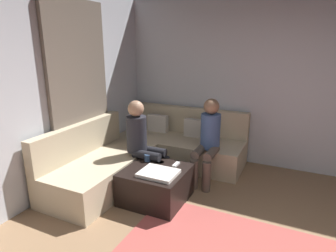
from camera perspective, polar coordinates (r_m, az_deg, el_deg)
wall_back at (r=4.71m, az=25.81°, el=7.50°), size 6.00×0.12×2.70m
curtain_panel at (r=4.19m, az=-17.22°, el=6.11°), size 0.06×1.10×2.50m
sectional_couch at (r=4.47m, az=-3.87°, el=-5.52°), size 2.10×2.55×0.87m
ottoman at (r=3.69m, az=-2.43°, el=-11.63°), size 0.76×0.76×0.42m
folded_blanket at (r=3.45m, az=-1.93°, el=-9.43°), size 0.44×0.36×0.04m
coffee_mug at (r=3.82m, az=-4.15°, el=-6.39°), size 0.08×0.08×0.10m
game_remote at (r=3.70m, az=1.62°, el=-7.71°), size 0.05×0.15×0.02m
person_on_couch_back at (r=4.04m, az=8.05°, el=-2.36°), size 0.30×0.60×1.20m
person_on_couch_side at (r=3.93m, az=-5.07°, el=-2.80°), size 0.60×0.30×1.20m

